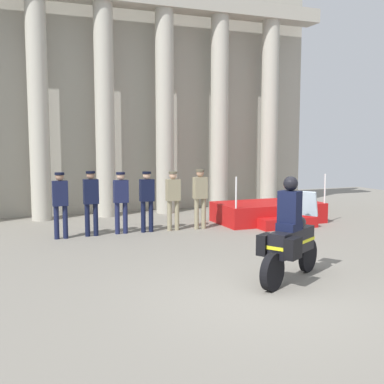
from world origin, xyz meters
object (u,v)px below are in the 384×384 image
(officer_in_row_0, at_px, (60,200))
(officer_in_row_1, at_px, (91,198))
(reviewing_stand, at_px, (269,213))
(officer_in_row_4, at_px, (173,196))
(officer_in_row_3, at_px, (147,197))
(motorcycle_with_rider, at_px, (290,238))
(officer_in_row_5, at_px, (200,194))
(officer_in_row_2, at_px, (121,198))

(officer_in_row_0, height_order, officer_in_row_1, officer_in_row_1)
(reviewing_stand, height_order, officer_in_row_4, officer_in_row_4)
(officer_in_row_3, relative_size, motorcycle_with_rider, 0.88)
(reviewing_stand, height_order, officer_in_row_5, officer_in_row_5)
(reviewing_stand, distance_m, officer_in_row_0, 6.29)
(officer_in_row_1, bearing_deg, motorcycle_with_rider, 115.09)
(officer_in_row_5, bearing_deg, reviewing_stand, -175.60)
(officer_in_row_4, bearing_deg, officer_in_row_5, 174.34)
(officer_in_row_4, height_order, officer_in_row_5, officer_in_row_5)
(officer_in_row_0, bearing_deg, officer_in_row_5, 178.39)
(officer_in_row_4, relative_size, officer_in_row_5, 0.97)
(officer_in_row_2, xyz_separation_m, motorcycle_with_rider, (1.80, -5.41, -0.19))
(officer_in_row_3, bearing_deg, motorcycle_with_rider, 100.69)
(reviewing_stand, xyz_separation_m, officer_in_row_4, (-3.19, -0.15, 0.68))
(reviewing_stand, distance_m, officer_in_row_1, 5.51)
(officer_in_row_2, bearing_deg, officer_in_row_5, 175.50)
(officer_in_row_3, bearing_deg, officer_in_row_1, -1.31)
(officer_in_row_2, bearing_deg, officer_in_row_0, 2.47)
(officer_in_row_1, relative_size, officer_in_row_2, 1.03)
(reviewing_stand, height_order, officer_in_row_2, officer_in_row_2)
(officer_in_row_2, bearing_deg, reviewing_stand, -179.90)
(officer_in_row_0, xyz_separation_m, officer_in_row_3, (2.31, 0.04, -0.02))
(reviewing_stand, xyz_separation_m, officer_in_row_5, (-2.40, -0.22, 0.71))
(officer_in_row_5, bearing_deg, officer_in_row_2, -4.50)
(reviewing_stand, relative_size, officer_in_row_5, 1.87)
(officer_in_row_0, distance_m, motorcycle_with_rider, 6.32)
(reviewing_stand, xyz_separation_m, officer_in_row_1, (-5.46, -0.10, 0.72))
(motorcycle_with_rider, bearing_deg, officer_in_row_2, 77.42)
(officer_in_row_5, height_order, motorcycle_with_rider, motorcycle_with_rider)
(officer_in_row_3, bearing_deg, officer_in_row_4, 176.69)
(officer_in_row_4, bearing_deg, officer_in_row_1, -1.97)
(officer_in_row_4, bearing_deg, officer_in_row_2, -3.87)
(officer_in_row_4, distance_m, officer_in_row_5, 0.79)
(officer_in_row_1, xyz_separation_m, officer_in_row_4, (2.27, -0.05, -0.04))
(officer_in_row_1, bearing_deg, officer_in_row_2, -178.53)
(officer_in_row_1, relative_size, officer_in_row_3, 1.03)
(officer_in_row_0, height_order, motorcycle_with_rider, motorcycle_with_rider)
(reviewing_stand, bearing_deg, officer_in_row_3, -178.33)
(officer_in_row_5, relative_size, motorcycle_with_rider, 0.90)
(officer_in_row_0, height_order, officer_in_row_3, officer_in_row_0)
(officer_in_row_1, bearing_deg, officer_in_row_3, 178.69)
(officer_in_row_3, distance_m, officer_in_row_5, 1.54)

